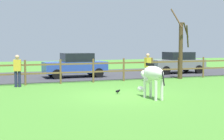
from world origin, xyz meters
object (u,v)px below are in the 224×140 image
zebra (152,76)px  parked_car_blue (75,65)px  parked_car_grey (177,62)px  visitor_right_of_tree (17,69)px  crow_on_grass (118,91)px  visitor_left_of_tree (148,66)px  bare_tree (181,48)px

zebra → parked_car_blue: bearing=95.2°
zebra → parked_car_grey: bearing=52.7°
parked_car_blue → visitor_right_of_tree: (-3.89, -3.42, 0.06)m
zebra → visitor_right_of_tree: bearing=130.3°
zebra → crow_on_grass: bearing=117.2°
zebra → crow_on_grass: (-0.82, 1.61, -0.80)m
visitor_left_of_tree → visitor_right_of_tree: same height
zebra → parked_car_blue: size_ratio=0.48×
crow_on_grass → bare_tree: bearing=36.0°
crow_on_grass → visitor_right_of_tree: 5.59m
parked_car_blue → visitor_right_of_tree: visitor_right_of_tree is taller
bare_tree → visitor_right_of_tree: size_ratio=2.67×
zebra → visitor_left_of_tree: visitor_left_of_tree is taller
bare_tree → parked_car_grey: (1.71, 3.11, -1.10)m
bare_tree → parked_car_grey: size_ratio=1.09×
visitor_right_of_tree → parked_car_blue: bearing=41.3°
visitor_right_of_tree → zebra: bearing=-49.7°
zebra → visitor_left_of_tree: (2.66, 5.52, -0.02)m
crow_on_grass → zebra: bearing=-62.8°
bare_tree → visitor_right_of_tree: bare_tree is taller
bare_tree → zebra: 8.01m
parked_car_blue → visitor_right_of_tree: size_ratio=2.46×
visitor_left_of_tree → crow_on_grass: bearing=-131.6°
crow_on_grass → visitor_left_of_tree: (3.48, 3.92, 0.78)m
crow_on_grass → visitor_left_of_tree: bearing=48.4°
zebra → bare_tree: bearing=48.9°
bare_tree → crow_on_grass: 7.69m
parked_car_grey → zebra: bearing=-127.3°
visitor_left_of_tree → bare_tree: bearing=10.4°
bare_tree → parked_car_blue: 6.82m
crow_on_grass → parked_car_grey: parked_car_grey is taller
parked_car_grey → visitor_left_of_tree: visitor_left_of_tree is taller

